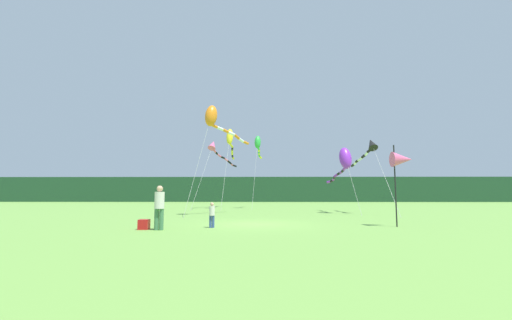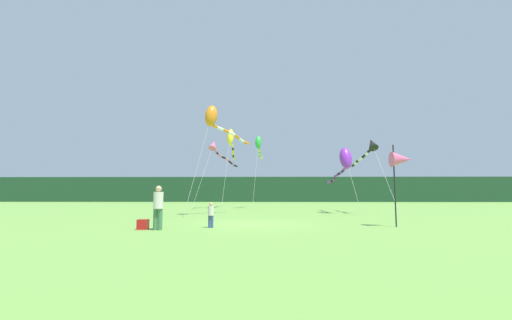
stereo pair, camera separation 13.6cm
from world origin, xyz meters
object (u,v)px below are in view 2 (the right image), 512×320
(kite_orange, at_px, (214,119))
(kite_black, at_px, (369,148))
(kite_yellow, at_px, (231,141))
(kite_rainbow, at_px, (217,149))
(kite_purple, at_px, (345,160))
(banner_flag_pole, at_px, (401,160))
(person_adult, at_px, (158,205))
(kite_green, at_px, (259,144))
(cooler_box, at_px, (143,224))
(person_child, at_px, (211,213))

(kite_orange, height_order, kite_black, kite_orange)
(kite_yellow, xyz_separation_m, kite_black, (11.23, -7.99, -1.88))
(kite_rainbow, bearing_deg, kite_purple, -38.58)
(kite_rainbow, bearing_deg, banner_flag_pole, -59.68)
(person_adult, bearing_deg, kite_black, 43.04)
(person_adult, relative_size, kite_yellow, 0.20)
(kite_purple, relative_size, kite_orange, 0.90)
(kite_orange, bearing_deg, kite_rainbow, 96.80)
(kite_purple, distance_m, kite_orange, 10.26)
(banner_flag_pole, bearing_deg, kite_purple, 90.46)
(person_adult, height_order, kite_green, kite_green)
(kite_green, bearing_deg, person_adult, -100.91)
(person_adult, distance_m, kite_purple, 15.90)
(cooler_box, height_order, kite_purple, kite_purple)
(kite_orange, bearing_deg, banner_flag_pole, -37.43)
(kite_purple, bearing_deg, kite_yellow, 140.05)
(banner_flag_pole, bearing_deg, person_adult, -171.83)
(kite_rainbow, bearing_deg, kite_orange, -83.20)
(person_adult, bearing_deg, banner_flag_pole, 8.17)
(person_child, distance_m, banner_flag_pole, 8.87)
(person_adult, xyz_separation_m, kite_rainbow, (-0.44, 20.29, 5.00))
(person_child, bearing_deg, kite_rainbow, 97.24)
(cooler_box, distance_m, kite_black, 17.80)
(kite_black, bearing_deg, cooler_box, -139.08)
(kite_rainbow, height_order, kite_black, kite_rainbow)
(person_child, height_order, kite_green, kite_green)
(banner_flag_pole, bearing_deg, kite_green, 110.10)
(person_child, height_order, kite_purple, kite_purple)
(person_adult, relative_size, kite_green, 0.24)
(cooler_box, distance_m, kite_purple, 16.36)
(person_child, distance_m, kite_rainbow, 20.20)
(kite_green, distance_m, kite_rainbow, 4.32)
(kite_green, distance_m, kite_purple, 10.89)
(banner_flag_pole, relative_size, kite_rainbow, 0.37)
(person_child, xyz_separation_m, kite_rainbow, (-2.45, 19.31, 5.40))
(kite_rainbow, bearing_deg, kite_black, -34.70)
(kite_black, bearing_deg, person_adult, -136.96)
(kite_orange, distance_m, kite_black, 11.79)
(kite_purple, xyz_separation_m, kite_black, (1.83, -0.12, 0.94))
(cooler_box, relative_size, kite_rainbow, 0.04)
(kite_yellow, bearing_deg, person_adult, -93.12)
(person_adult, distance_m, kite_rainbow, 20.91)
(kite_yellow, height_order, kite_rainbow, kite_yellow)
(kite_rainbow, xyz_separation_m, kite_orange, (1.36, -11.41, 0.60))
(kite_orange, bearing_deg, person_adult, -95.91)
(banner_flag_pole, bearing_deg, cooler_box, -173.48)
(banner_flag_pole, distance_m, kite_black, 10.30)
(cooler_box, bearing_deg, kite_black, 40.92)
(cooler_box, distance_m, kite_yellow, 20.41)
(person_adult, bearing_deg, cooler_box, 161.40)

